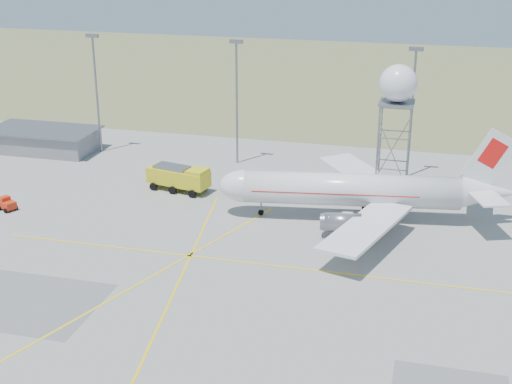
% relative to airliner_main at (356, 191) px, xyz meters
% --- Properties ---
extents(grass_strip, '(400.00, 120.00, 0.03)m').
position_rel_airliner_main_xyz_m(grass_strip, '(-12.18, 93.35, -4.07)').
color(grass_strip, '#576638').
rests_on(grass_strip, ground).
extents(building_grey, '(19.00, 10.00, 3.90)m').
position_rel_airliner_main_xyz_m(building_grey, '(-57.18, 17.35, -2.12)').
color(building_grey, gray).
rests_on(building_grey, ground).
extents(mast_a, '(2.20, 0.50, 20.50)m').
position_rel_airliner_main_xyz_m(mast_a, '(-47.18, 19.35, 7.98)').
color(mast_a, slate).
rests_on(mast_a, ground).
extents(mast_b, '(2.20, 0.50, 20.50)m').
position_rel_airliner_main_xyz_m(mast_b, '(-22.18, 19.35, 7.98)').
color(mast_b, slate).
rests_on(mast_b, ground).
extents(mast_c, '(2.20, 0.50, 20.50)m').
position_rel_airliner_main_xyz_m(mast_c, '(5.82, 19.35, 7.98)').
color(mast_c, slate).
rests_on(mast_c, ground).
extents(airliner_main, '(39.16, 37.71, 13.34)m').
position_rel_airliner_main_xyz_m(airliner_main, '(0.00, 0.00, 0.00)').
color(airliner_main, silver).
rests_on(airliner_main, ground).
extents(radar_tower, '(5.35, 5.35, 19.38)m').
position_rel_airliner_main_xyz_m(radar_tower, '(3.99, 10.71, 6.78)').
color(radar_tower, slate).
rests_on(radar_tower, ground).
extents(fire_truck, '(10.10, 5.50, 3.85)m').
position_rel_airliner_main_xyz_m(fire_truck, '(-26.83, 4.32, -2.24)').
color(fire_truck, gold).
rests_on(fire_truck, ground).
extents(baggage_tug, '(2.86, 2.72, 1.88)m').
position_rel_airliner_main_xyz_m(baggage_tug, '(-47.68, -9.05, -3.38)').
color(baggage_tug, red).
rests_on(baggage_tug, ground).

